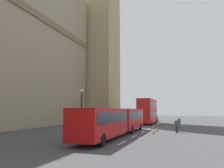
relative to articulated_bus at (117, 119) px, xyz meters
name	(u,v)px	position (x,y,z in m)	size (l,w,h in m)	color
ground_plane	(149,129)	(9.31, -1.99, -1.75)	(160.00, 160.00, 0.00)	#424244
lane_centre_marking	(151,128)	(11.29, -1.99, -1.74)	(34.40, 0.16, 0.01)	silver
articulated_bus	(117,119)	(0.00, 0.00, 0.00)	(17.62, 2.54, 2.90)	#B20F0F
double_decker_bus	(148,110)	(20.30, 0.00, 0.96)	(9.63, 2.54, 4.90)	red
sedan_lead	(153,118)	(30.08, 0.28, -0.83)	(4.40, 1.86, 1.85)	black
traffic_cone_west	(154,131)	(3.13, -3.54, -1.46)	(0.36, 0.36, 0.58)	black
traffic_cone_middle	(157,129)	(6.00, -3.54, -1.46)	(0.36, 0.36, 0.58)	black
traffic_cone_east	(167,127)	(10.52, -4.40, -1.46)	(0.36, 0.36, 0.58)	black
street_lamp	(82,107)	(0.41, 4.51, 1.31)	(0.44, 0.44, 5.27)	black
pedestrian_near_cones	(177,125)	(4.89, -6.06, -0.83)	(0.45, 0.46, 1.69)	#262D4C
pedestrian_by_kerb	(179,123)	(10.64, -6.25, -0.83)	(0.46, 0.36, 1.69)	#726651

